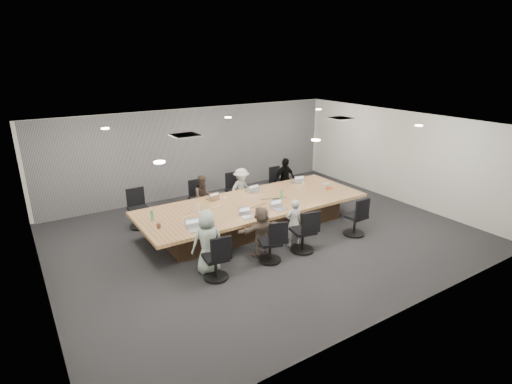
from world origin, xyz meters
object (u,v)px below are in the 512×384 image
person_1 (204,197)px  laptop_2 (251,191)px  person_5 (261,231)px  mug_brown (159,226)px  chair_4 (216,261)px  chair_5 (270,245)px  person_3 (285,179)px  laptop_4 (196,230)px  bottle_clear (198,208)px  chair_6 (303,234)px  laptop_5 (249,217)px  snack_packet (329,188)px  chair_3 (278,186)px  laptop_6 (280,209)px  laptop_3 (295,182)px  chair_0 (139,212)px  stapler (261,209)px  chair_1 (199,201)px  bottle_green_right (282,195)px  person_6 (294,223)px  chair_7 (355,219)px  person_2 (241,189)px  conference_table (254,214)px  canvas_bag (326,186)px  person_4 (207,242)px  chair_2 (236,193)px  laptop_1 (212,199)px  bottle_green_left (152,215)px

person_1 → laptop_2: person_1 is taller
person_5 → mug_brown: 2.28m
chair_4 → chair_5: chair_4 is taller
person_1 → person_3: bearing=3.7°
laptop_4 → bottle_clear: (0.47, 0.92, 0.10)m
chair_6 → person_3: 3.51m
person_1 → laptop_5: (0.14, -2.15, 0.12)m
mug_brown → snack_packet: size_ratio=0.56×
chair_3 → laptop_4: (-3.98, -2.50, 0.38)m
person_1 → laptop_6: (1.07, -2.15, 0.12)m
laptop_2 → laptop_3: bearing=173.9°
chair_4 → chair_0: bearing=105.5°
chair_4 → stapler: size_ratio=4.78×
chair_1 → snack_packet: bearing=145.2°
bottle_green_right → person_1: bearing=135.0°
chair_6 → bottle_green_right: bearing=83.6°
laptop_4 → stapler: (1.83, 0.20, 0.02)m
mug_brown → person_6: bearing=-20.5°
chair_7 → person_2: (-1.54, 3.05, 0.21)m
conference_table → canvas_bag: bearing=-3.2°
chair_3 → laptop_2: (-1.57, -0.90, 0.38)m
chair_5 → person_4: person_4 is taller
chair_3 → chair_4: 5.24m
laptop_2 → laptop_6: bearing=78.6°
laptop_6 → chair_2: bearing=92.5°
chair_1 → snack_packet: (3.20, -1.92, 0.37)m
laptop_1 → laptop_4: size_ratio=0.91×
person_3 → bottle_green_left: person_3 is taller
person_1 → bottle_clear: (-0.73, -1.23, 0.22)m
canvas_bag → bottle_green_left: bearing=175.8°
chair_5 → laptop_4: bearing=164.5°
person_4 → laptop_5: 1.45m
laptop_2 → bottle_green_left: bearing=4.5°
chair_1 → person_3: size_ratio=0.57×
person_3 → person_5: person_3 is taller
conference_table → person_1: bearing=120.6°
chair_7 → laptop_6: chair_7 is taller
laptop_6 → chair_0: bearing=144.1°
laptop_2 → mug_brown: mug_brown is taller
person_5 → stapler: person_5 is taller
bottle_green_right → stapler: bottle_green_right is taller
chair_3 → person_5: bearing=46.5°
bottle_clear → chair_3: bearing=24.3°
laptop_2 → person_2: bearing=-96.1°
chair_1 → chair_7: bearing=125.2°
person_4 → laptop_5: person_4 is taller
person_1 → laptop_2: size_ratio=3.77×
mug_brown → chair_3: bearing=22.9°
bottle_green_left → canvas_bag: bottle_green_left is taller
bottle_green_left → bottle_clear: bearing=-6.1°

